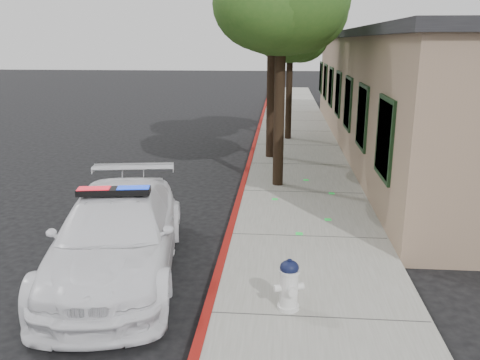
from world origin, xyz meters
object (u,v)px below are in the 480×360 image
street_tree_near (282,1)px  clapboard_building (442,92)px  fire_hydrant (289,284)px  police_car (117,235)px  street_tree_far (292,34)px

street_tree_near → clapboard_building: bearing=43.3°
fire_hydrant → street_tree_near: 7.74m
police_car → street_tree_near: (2.67, 5.26, 4.09)m
police_car → street_tree_far: size_ratio=0.98×
police_car → street_tree_far: street_tree_far is taller
street_tree_near → fire_hydrant: bearing=-88.1°
clapboard_building → fire_hydrant: bearing=-114.9°
police_car → fire_hydrant: police_car is taller
fire_hydrant → street_tree_near: size_ratio=0.12×
fire_hydrant → street_tree_near: (-0.22, 6.45, 4.27)m
police_car → street_tree_near: size_ratio=0.83×
police_car → street_tree_near: bearing=54.1°
fire_hydrant → street_tree_far: bearing=73.8°
street_tree_far → police_car: bearing=-104.3°
clapboard_building → fire_hydrant: 13.11m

